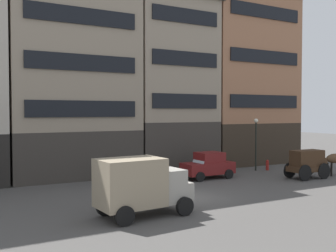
{
  "coord_description": "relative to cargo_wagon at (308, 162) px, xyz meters",
  "views": [
    {
      "loc": [
        -10.85,
        -18.39,
        4.65
      ],
      "look_at": [
        0.54,
        2.14,
        3.81
      ],
      "focal_mm": 42.16,
      "sensor_mm": 36.0,
      "label": 1
    }
  ],
  "objects": [
    {
      "name": "building_far_right",
      "position": [
        1.95,
        9.9,
        6.67
      ],
      "size": [
        9.41,
        7.45,
        15.57
      ],
      "color": "#33281E",
      "rests_on": "ground_plane"
    },
    {
      "name": "streetlamp_curbside",
      "position": [
        -0.64,
        4.59,
        1.52
      ],
      "size": [
        0.32,
        0.32,
        4.12
      ],
      "color": "black",
      "rests_on": "ground_plane"
    },
    {
      "name": "pedestrian_officer",
      "position": [
        -13.07,
        4.59,
        -0.17
      ],
      "size": [
        0.49,
        0.49,
        1.79
      ],
      "color": "black",
      "rests_on": "ground_plane"
    },
    {
      "name": "sedan_light",
      "position": [
        -6.05,
        3.38,
        -0.23
      ],
      "size": [
        3.72,
        1.9,
        1.83
      ],
      "color": "maroon",
      "rests_on": "ground_plane"
    },
    {
      "name": "draft_horse",
      "position": [
        2.95,
        -0.0,
        0.12
      ],
      "size": [
        2.35,
        0.66,
        2.3
      ],
      "color": "#513823",
      "rests_on": "ground_plane"
    },
    {
      "name": "fire_hydrant_curbside",
      "position": [
        0.33,
        4.31,
        -0.72
      ],
      "size": [
        0.24,
        0.24,
        0.83
      ],
      "color": "maroon",
      "rests_on": "ground_plane"
    },
    {
      "name": "cargo_wagon",
      "position": [
        0.0,
        0.0,
        0.0
      ],
      "size": [
        2.95,
        1.61,
        1.98
      ],
      "color": "#3D2819",
      "rests_on": "ground_plane"
    },
    {
      "name": "delivery_truck_near",
      "position": [
        -14.36,
        -3.43,
        0.28
      ],
      "size": [
        4.46,
        2.38,
        2.62
      ],
      "color": "gray",
      "rests_on": "ground_plane"
    },
    {
      "name": "building_center_right",
      "position": [
        -6.04,
        9.9,
        5.89
      ],
      "size": [
        7.26,
        7.45,
        14.0
      ],
      "color": "#38332D",
      "rests_on": "ground_plane"
    },
    {
      "name": "ground_plane",
      "position": [
        -10.92,
        -0.79,
        -1.15
      ],
      "size": [
        120.0,
        120.0,
        0.0
      ],
      "primitive_type": "plane",
      "color": "#4C4947"
    },
    {
      "name": "building_center_left",
      "position": [
        -14.01,
        9.9,
        6.91
      ],
      "size": [
        9.37,
        7.45,
        16.04
      ],
      "color": "#38332D",
      "rests_on": "ground_plane"
    }
  ]
}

